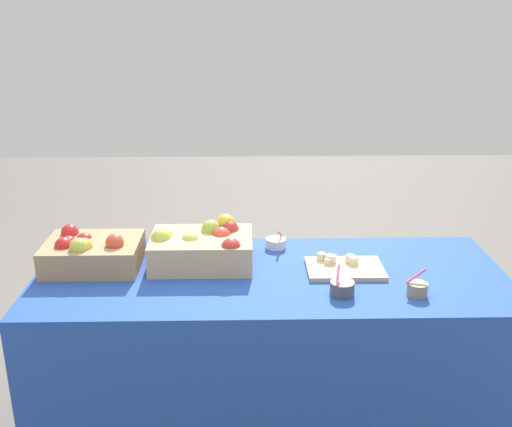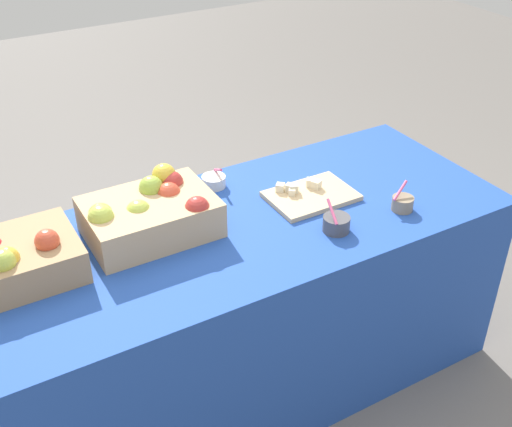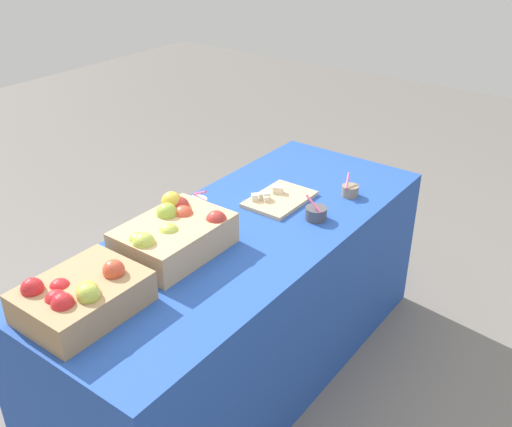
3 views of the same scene
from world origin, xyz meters
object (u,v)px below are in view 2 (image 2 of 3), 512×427
at_px(apple_crate_left, 10,260).
at_px(apple_crate_middle, 150,213).
at_px(cutting_board_front, 310,195).
at_px(sample_bowl_near, 214,181).
at_px(sample_bowl_far, 402,203).
at_px(sample_bowl_mid, 336,224).

bearing_deg(apple_crate_left, apple_crate_middle, 2.81).
xyz_separation_m(cutting_board_front, sample_bowl_near, (-0.26, 0.25, 0.01)).
distance_m(sample_bowl_near, sample_bowl_far, 0.69).
bearing_deg(sample_bowl_mid, cutting_board_front, 78.98).
relative_size(apple_crate_left, apple_crate_middle, 0.92).
bearing_deg(apple_crate_middle, apple_crate_left, -177.19).
relative_size(apple_crate_left, sample_bowl_far, 3.96).
height_order(apple_crate_left, sample_bowl_near, apple_crate_left).
xyz_separation_m(apple_crate_left, cutting_board_front, (1.04, -0.06, -0.05)).
distance_m(apple_crate_left, apple_crate_middle, 0.46).
distance_m(apple_crate_middle, sample_bowl_far, 0.88).
bearing_deg(apple_crate_middle, sample_bowl_far, -20.74).
bearing_deg(sample_bowl_far, sample_bowl_mid, 178.16).
relative_size(cutting_board_front, sample_bowl_near, 3.27).
height_order(apple_crate_middle, sample_bowl_near, apple_crate_middle).
relative_size(apple_crate_middle, sample_bowl_far, 4.29).
bearing_deg(sample_bowl_mid, apple_crate_middle, 150.81).
distance_m(cutting_board_front, sample_bowl_near, 0.36).
xyz_separation_m(sample_bowl_near, sample_bowl_mid, (0.22, -0.47, 0.01)).
height_order(apple_crate_left, cutting_board_front, apple_crate_left).
distance_m(sample_bowl_mid, sample_bowl_far, 0.28).
xyz_separation_m(cutting_board_front, sample_bowl_far, (0.24, -0.23, 0.01)).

